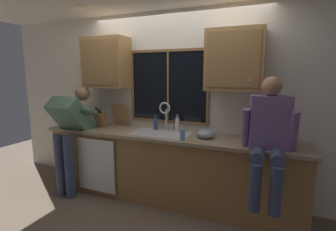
% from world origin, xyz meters
% --- Properties ---
extents(back_wall, '(5.82, 0.12, 2.55)m').
position_xyz_m(back_wall, '(0.00, 0.06, 1.27)').
color(back_wall, silver).
rests_on(back_wall, floor).
extents(ceiling_downlight_left, '(0.14, 0.14, 0.01)m').
position_xyz_m(ceiling_downlight_left, '(-1.03, -0.60, 2.54)').
color(ceiling_downlight_left, '#FFEAB2').
extents(window_glass, '(1.10, 0.02, 0.95)m').
position_xyz_m(window_glass, '(-0.08, -0.01, 1.52)').
color(window_glass, black).
extents(window_frame_top, '(1.17, 0.02, 0.04)m').
position_xyz_m(window_frame_top, '(-0.08, -0.02, 2.02)').
color(window_frame_top, brown).
extents(window_frame_bottom, '(1.17, 0.02, 0.04)m').
position_xyz_m(window_frame_bottom, '(-0.08, -0.02, 1.03)').
color(window_frame_bottom, brown).
extents(window_frame_left, '(0.03, 0.02, 0.95)m').
position_xyz_m(window_frame_left, '(-0.65, -0.02, 1.52)').
color(window_frame_left, brown).
extents(window_frame_right, '(0.03, 0.02, 0.95)m').
position_xyz_m(window_frame_right, '(0.49, -0.02, 1.52)').
color(window_frame_right, brown).
extents(window_mullion_center, '(0.02, 0.02, 0.95)m').
position_xyz_m(window_mullion_center, '(-0.08, -0.02, 1.52)').
color(window_mullion_center, brown).
extents(lower_cabinet_run, '(3.42, 0.58, 0.88)m').
position_xyz_m(lower_cabinet_run, '(0.00, -0.29, 0.44)').
color(lower_cabinet_run, olive).
rests_on(lower_cabinet_run, floor).
extents(countertop, '(3.48, 0.62, 0.04)m').
position_xyz_m(countertop, '(0.00, -0.31, 0.90)').
color(countertop, gray).
rests_on(countertop, lower_cabinet_run).
extents(dishwasher_front, '(0.60, 0.02, 0.74)m').
position_xyz_m(dishwasher_front, '(-0.91, -0.61, 0.46)').
color(dishwasher_front, white).
extents(upper_cabinet_left, '(0.67, 0.36, 0.72)m').
position_xyz_m(upper_cabinet_left, '(-0.99, -0.17, 1.86)').
color(upper_cabinet_left, '#A87A47').
extents(upper_cabinet_right, '(0.67, 0.36, 0.72)m').
position_xyz_m(upper_cabinet_right, '(0.83, -0.17, 1.86)').
color(upper_cabinet_right, '#A87A47').
extents(sink, '(0.80, 0.46, 0.21)m').
position_xyz_m(sink, '(-0.08, -0.30, 0.82)').
color(sink, '#B7B7BC').
rests_on(sink, lower_cabinet_run).
extents(faucet, '(0.18, 0.09, 0.40)m').
position_xyz_m(faucet, '(-0.07, -0.12, 1.17)').
color(faucet, silver).
rests_on(faucet, countertop).
extents(person_standing, '(0.53, 0.71, 1.52)m').
position_xyz_m(person_standing, '(-1.33, -0.59, 0.95)').
color(person_standing, '#384260').
rests_on(person_standing, floor).
extents(person_sitting_on_counter, '(0.54, 0.63, 1.26)m').
position_xyz_m(person_sitting_on_counter, '(1.26, -0.57, 1.10)').
color(person_sitting_on_counter, '#384260').
rests_on(person_sitting_on_counter, countertop).
extents(knife_block, '(0.12, 0.18, 0.32)m').
position_xyz_m(knife_block, '(-1.06, -0.26, 1.03)').
color(knife_block, olive).
rests_on(knife_block, countertop).
extents(cutting_board, '(0.26, 0.09, 0.33)m').
position_xyz_m(cutting_board, '(-0.83, -0.09, 1.08)').
color(cutting_board, '#997047').
rests_on(cutting_board, countertop).
extents(mixing_bowl, '(0.23, 0.23, 0.12)m').
position_xyz_m(mixing_bowl, '(0.54, -0.30, 0.97)').
color(mixing_bowl, '#8C99A8').
rests_on(mixing_bowl, countertop).
extents(soap_dispenser, '(0.06, 0.07, 0.18)m').
position_xyz_m(soap_dispenser, '(0.31, -0.51, 0.99)').
color(soap_dispenser, '#668CCC').
rests_on(soap_dispenser, countertop).
extents(bottle_green_glass, '(0.06, 0.06, 0.24)m').
position_xyz_m(bottle_green_glass, '(0.09, -0.11, 1.02)').
color(bottle_green_glass, silver).
rests_on(bottle_green_glass, countertop).
extents(bottle_tall_clear, '(0.06, 0.06, 0.22)m').
position_xyz_m(bottle_tall_clear, '(-0.23, -0.13, 1.01)').
color(bottle_tall_clear, '#334C8C').
rests_on(bottle_tall_clear, countertop).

